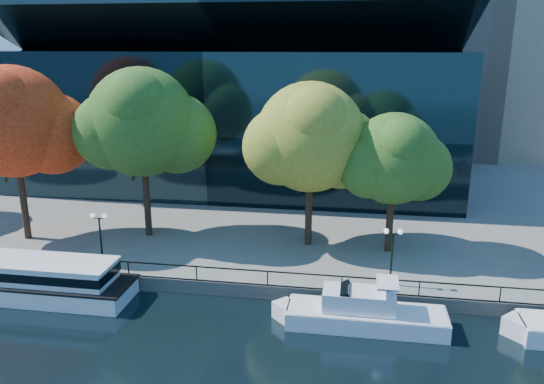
% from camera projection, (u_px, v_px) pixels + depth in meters
% --- Properties ---
extents(ground, '(160.00, 160.00, 0.00)m').
position_uv_depth(ground, '(182.00, 315.00, 34.01)').
color(ground, black).
rests_on(ground, ground).
extents(promenade, '(90.00, 67.08, 1.00)m').
position_uv_depth(promenade, '(272.00, 174.00, 68.42)').
color(promenade, slate).
rests_on(promenade, ground).
extents(railing, '(88.20, 0.08, 0.99)m').
position_uv_depth(railing, '(196.00, 267.00, 36.57)').
color(railing, black).
rests_on(railing, promenade).
extents(convention_building, '(50.00, 24.57, 21.43)m').
position_uv_depth(convention_building, '(233.00, 116.00, 62.49)').
color(convention_building, black).
rests_on(convention_building, ground).
extents(tour_boat, '(17.26, 3.85, 3.27)m').
position_uv_depth(tour_boat, '(14.00, 276.00, 36.37)').
color(tour_boat, white).
rests_on(tour_boat, ground).
extents(cruiser_near, '(10.75, 2.77, 3.12)m').
position_uv_depth(cruiser_near, '(359.00, 312.00, 32.45)').
color(cruiser_near, white).
rests_on(cruiser_near, ground).
extents(tree_1, '(11.10, 9.10, 14.25)m').
position_uv_depth(tree_1, '(15.00, 124.00, 41.88)').
color(tree_1, black).
rests_on(tree_1, promenade).
extents(tree_2, '(11.02, 9.04, 14.08)m').
position_uv_depth(tree_2, '(144.00, 125.00, 42.63)').
color(tree_2, black).
rests_on(tree_2, promenade).
extents(tree_3, '(10.69, 8.77, 13.09)m').
position_uv_depth(tree_3, '(312.00, 140.00, 40.84)').
color(tree_3, black).
rests_on(tree_3, promenade).
extents(tree_4, '(8.67, 7.11, 10.91)m').
position_uv_depth(tree_4, '(396.00, 161.00, 39.80)').
color(tree_4, black).
rests_on(tree_4, promenade).
extents(lamp_1, '(1.26, 0.36, 4.03)m').
position_uv_depth(lamp_1, '(100.00, 227.00, 38.36)').
color(lamp_1, black).
rests_on(lamp_1, promenade).
extents(lamp_2, '(1.26, 0.36, 4.03)m').
position_uv_depth(lamp_2, '(393.00, 244.00, 35.16)').
color(lamp_2, black).
rests_on(lamp_2, promenade).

